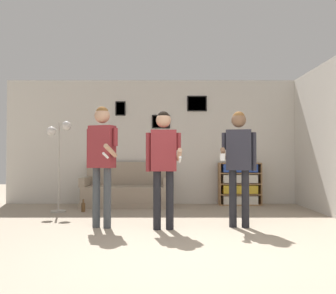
% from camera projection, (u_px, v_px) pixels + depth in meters
% --- Properties ---
extents(ground_plane, '(20.00, 20.00, 0.00)m').
position_uv_depth(ground_plane, '(190.00, 259.00, 3.74)').
color(ground_plane, gray).
extents(wall_back, '(7.50, 0.08, 2.70)m').
position_uv_depth(wall_back, '(178.00, 142.00, 8.19)').
color(wall_back, beige).
rests_on(wall_back, ground_plane).
extents(couch, '(1.79, 0.80, 0.91)m').
position_uv_depth(couch, '(126.00, 192.00, 7.75)').
color(couch, gray).
rests_on(couch, ground_plane).
extents(bookshelf, '(0.89, 0.30, 0.90)m').
position_uv_depth(bookshelf, '(239.00, 184.00, 7.95)').
color(bookshelf, olive).
rests_on(bookshelf, ground_plane).
extents(floor_lamp, '(0.46, 0.28, 1.69)m').
position_uv_depth(floor_lamp, '(59.00, 145.00, 6.95)').
color(floor_lamp, '#ADA89E').
rests_on(floor_lamp, ground_plane).
extents(person_player_foreground_left, '(0.48, 0.57, 1.76)m').
position_uv_depth(person_player_foreground_left, '(102.00, 152.00, 5.43)').
color(person_player_foreground_left, '#3D4247').
rests_on(person_player_foreground_left, ground_plane).
extents(person_player_foreground_center, '(0.51, 0.44, 1.67)m').
position_uv_depth(person_player_foreground_center, '(163.00, 157.00, 5.30)').
color(person_player_foreground_center, black).
rests_on(person_player_foreground_center, ground_plane).
extents(person_watcher_holding_cup, '(0.55, 0.40, 1.69)m').
position_uv_depth(person_watcher_holding_cup, '(239.00, 156.00, 5.45)').
color(person_watcher_holding_cup, black).
rests_on(person_watcher_holding_cup, ground_plane).
extents(bottle_on_floor, '(0.07, 0.07, 0.23)m').
position_uv_depth(bottle_on_floor, '(83.00, 207.00, 6.96)').
color(bottle_on_floor, brown).
rests_on(bottle_on_floor, ground_plane).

